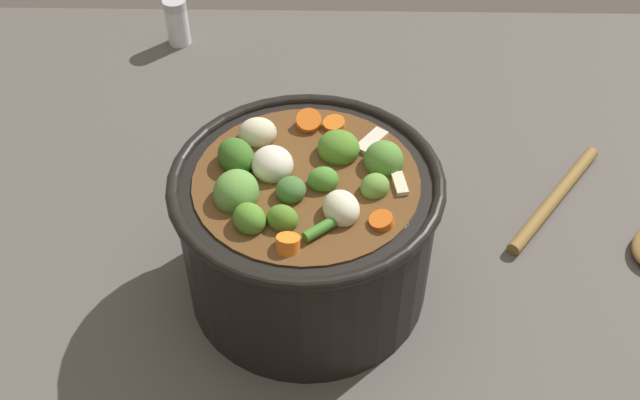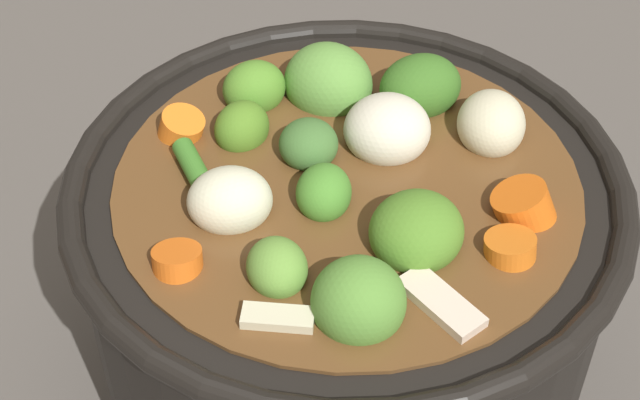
# 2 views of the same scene
# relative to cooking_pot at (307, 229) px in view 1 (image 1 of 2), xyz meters

# --- Properties ---
(ground_plane) EXTENTS (1.10, 1.10, 0.00)m
(ground_plane) POSITION_rel_cooking_pot_xyz_m (-0.00, -0.00, -0.08)
(ground_plane) COLOR #514C47
(cooking_pot) EXTENTS (0.26, 0.26, 0.17)m
(cooking_pot) POSITION_rel_cooking_pot_xyz_m (0.00, 0.00, 0.00)
(cooking_pot) COLOR black
(cooking_pot) RESTS_ON ground_plane
(wooden_spoon) EXTENTS (0.21, 0.21, 0.02)m
(wooden_spoon) POSITION_rel_cooking_pot_xyz_m (0.08, -0.34, -0.07)
(wooden_spoon) COLOR olive
(wooden_spoon) RESTS_ON ground_plane
(salt_shaker) EXTENTS (0.03, 0.03, 0.07)m
(salt_shaker) POSITION_rel_cooking_pot_xyz_m (0.46, 0.20, -0.05)
(salt_shaker) COLOR silver
(salt_shaker) RESTS_ON ground_plane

